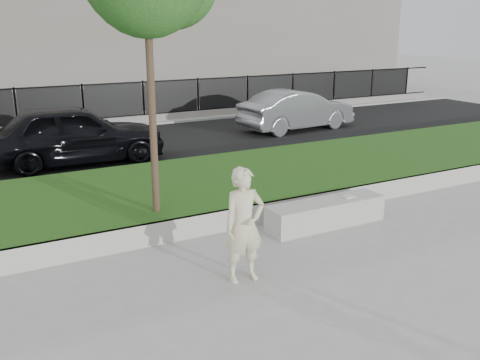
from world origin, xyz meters
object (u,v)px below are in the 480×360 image
man (244,225)px  book (348,197)px  car_silver (297,110)px  car_dark (74,134)px  stone_bench (326,213)px

man → book: size_ratio=7.35×
book → car_silver: 8.98m
car_dark → car_silver: bearing=-80.0°
man → stone_bench: bearing=29.9°
man → book: (2.89, 1.18, -0.36)m
car_dark → car_silver: size_ratio=1.11×
stone_bench → car_silver: size_ratio=0.56×
stone_bench → car_silver: 9.21m
stone_bench → book: (0.49, -0.02, 0.25)m
car_silver → stone_bench: bearing=143.7°
stone_bench → book: 0.55m
stone_bench → car_dark: car_dark is taller
book → car_silver: car_silver is taller
man → car_dark: size_ratio=0.37×
man → car_silver: man is taller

